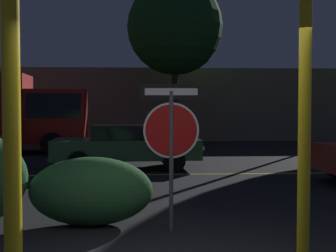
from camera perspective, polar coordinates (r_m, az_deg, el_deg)
name	(u,v)px	position (r m, az deg, el deg)	size (l,w,h in m)	color
road_center_stripe	(154,174)	(12.30, -1.74, -5.93)	(37.88, 0.12, 0.01)	gold
stop_sign	(171,129)	(6.65, 0.39, -0.32)	(0.92, 0.06, 2.10)	#4C4C51
yellow_pole_left	(12,160)	(4.14, -18.48, -3.90)	(0.15, 0.15, 2.67)	yellow
yellow_pole_right	(304,121)	(4.50, 16.30, 0.60)	(0.12, 0.12, 3.30)	yellow
hedge_bush_2	(91,191)	(7.15, -9.35, -7.85)	(1.85, 0.93, 1.03)	#2D6633
passing_car_2	(126,146)	(13.47, -5.17, -2.43)	(4.29, 2.00, 1.26)	#335B38
delivery_truck	(10,111)	(18.87, -18.67, 1.73)	(5.85, 2.60, 3.00)	maroon
street_lamp	(308,34)	(19.20, 16.66, 10.73)	(0.38, 0.38, 7.87)	#4C4C51
tree_1	(175,27)	(21.93, 0.85, 11.92)	(4.40, 4.40, 7.63)	#422D1E
building_backdrop	(188,105)	(26.08, 2.48, 2.60)	(34.03, 4.18, 3.77)	#7A6B5B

